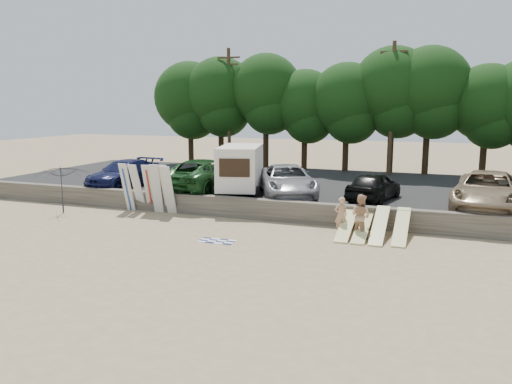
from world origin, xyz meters
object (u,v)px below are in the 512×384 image
beachgoer_a (341,215)px  car_1 (206,175)px  box_trailer (240,167)px  car_2 (287,180)px  car_4 (488,190)px  beachgoer_b (361,216)px  car_0 (124,173)px  beach_umbrella (63,189)px  cooler (344,226)px  car_3 (374,186)px

beachgoer_a → car_1: bearing=-58.8°
box_trailer → car_2: box_trailer is taller
car_2 → car_4: car_4 is taller
beachgoer_a → beachgoer_b: beachgoer_b is taller
car_4 → beachgoer_b: 6.96m
beachgoer_a → beachgoer_b: bearing=127.1°
car_0 → beach_umbrella: 4.70m
cooler → box_trailer: bearing=166.8°
car_0 → beachgoer_a: car_0 is taller
box_trailer → car_4: size_ratio=0.72×
beach_umbrella → car_0: bearing=84.6°
car_1 → car_2: (4.79, -0.02, -0.08)m
car_1 → beachgoer_b: bearing=157.9°
car_0 → car_2: (9.98, 0.46, 0.04)m
beachgoer_b → cooler: 1.61m
beachgoer_b → beach_umbrella: (-15.05, -0.45, 0.31)m
box_trailer → car_3: box_trailer is taller
cooler → car_0: bearing=-179.6°
beachgoer_a → beach_umbrella: bearing=-28.6°
beachgoer_b → car_4: bearing=-109.9°
car_3 → beachgoer_a: size_ratio=2.70×
car_3 → beachgoer_a: car_3 is taller
car_0 → beachgoer_a: size_ratio=3.35×
box_trailer → cooler: 7.25m
car_2 → cooler: (3.74, -3.58, -1.36)m
beach_umbrella → car_4: bearing=14.1°
box_trailer → car_2: 2.62m
beachgoer_b → beach_umbrella: beach_umbrella is taller
beachgoer_a → cooler: (0.00, 0.76, -0.64)m
car_3 → car_4: size_ratio=0.70×
box_trailer → cooler: size_ratio=11.83×
car_1 → car_4: car_1 is taller
cooler → car_1: bearing=170.4°
car_2 → car_3: size_ratio=1.36×
car_0 → cooler: (13.72, -3.12, -1.32)m
car_3 → car_2: bearing=15.0°
box_trailer → car_0: box_trailer is taller
box_trailer → car_2: bearing=-2.9°
car_2 → car_3: (4.55, 0.19, -0.08)m
box_trailer → beachgoer_b: size_ratio=2.44×
beachgoer_b → car_2: bearing=-17.3°
car_0 → beachgoer_b: car_0 is taller
car_2 → car_4: 9.78m
car_3 → car_0: bearing=15.1°
box_trailer → car_1: 2.42m
car_0 → cooler: car_0 is taller
car_1 → beachgoer_a: (8.53, -4.36, -0.80)m
car_1 → beachgoer_a: size_ratio=4.03×
car_1 → beachgoer_a: bearing=157.3°
car_0 → beach_umbrella: bearing=-89.7°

